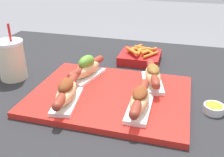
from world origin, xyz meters
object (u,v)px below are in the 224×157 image
Objects in this scene: serving_tray at (110,95)px; drink_cup at (12,60)px; fries_basket at (140,57)px; sauce_bowl at (214,108)px; hot_dog_0 at (66,92)px; hot_dog_3 at (153,75)px; hot_dog_2 at (87,68)px; hot_dog_1 at (140,100)px.

drink_cup is (-0.37, 0.04, 0.06)m from serving_tray.
sauce_bowl is at bearing -50.10° from fries_basket.
drink_cup is (-0.27, 0.13, 0.02)m from hot_dog_0.
hot_dog_3 is 0.49m from drink_cup.
hot_dog_0 is at bearing -140.59° from hot_dog_3.
hot_dog_0 is 1.02× the size of hot_dog_2.
hot_dog_0 is 0.17m from hot_dog_2.
drink_cup is (-0.68, 0.04, 0.06)m from sauce_bowl.
sauce_bowl is at bearing -25.79° from hot_dog_3.
hot_dog_3 is (0.22, 0.01, -0.00)m from hot_dog_2.
drink_cup is at bearing -174.38° from hot_dog_3.
hot_dog_2 is (-0.11, 0.08, 0.04)m from serving_tray.
fries_basket is at bearing 34.35° from drink_cup.
drink_cup is (-0.27, -0.04, 0.02)m from hot_dog_2.
hot_dog_1 is 3.40× the size of sauce_bowl.
hot_dog_2 is 0.28m from fries_basket.
hot_dog_3 reaches higher than serving_tray.
drink_cup is (-0.49, -0.05, 0.02)m from hot_dog_3.
drink_cup reaches higher than hot_dog_3.
fries_basket reaches higher than sauce_bowl.
fries_basket reaches higher than serving_tray.
hot_dog_2 is 1.00× the size of hot_dog_3.
sauce_bowl is at bearing -3.58° from drink_cup.
hot_dog_0 is 0.29m from hot_dog_3.
serving_tray is 0.38m from drink_cup.
drink_cup reaches higher than hot_dog_1.
hot_dog_1 is at bearing -35.16° from serving_tray.
hot_dog_3 is at bearing -70.60° from fries_basket.
serving_tray is at bearing -141.89° from hot_dog_3.
sauce_bowl is 0.42m from fries_basket.
hot_dog_2 is 0.42m from sauce_bowl.
hot_dog_1 is at bearing 4.51° from hot_dog_0.
serving_tray is 8.23× the size of sauce_bowl.
hot_dog_2 is 3.31× the size of sauce_bowl.
drink_cup is at bearing 153.54° from hot_dog_0.
drink_cup reaches higher than hot_dog_2.
serving_tray is 0.32m from fries_basket.
fries_basket is at bearing 83.63° from serving_tray.
hot_dog_2 is at bearing 143.80° from hot_dog_1.
hot_dog_3 is 3.31× the size of sauce_bowl.
hot_dog_0 is at bearing -89.24° from hot_dog_2.
hot_dog_2 reaches higher than sauce_bowl.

